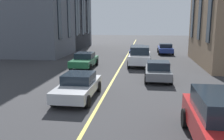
# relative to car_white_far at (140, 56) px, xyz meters

# --- Properties ---
(lane_centre_line) EXTENTS (80.00, 0.16, 0.01)m
(lane_centre_line) POSITION_rel_car_white_far_xyz_m (-4.48, 1.77, -0.96)
(lane_centre_line) COLOR #D8C64C
(lane_centre_line) RESTS_ON ground_plane
(car_white_far) EXTENTS (4.70, 2.14, 1.88)m
(car_white_far) POSITION_rel_car_white_far_xyz_m (0.00, 0.00, 0.00)
(car_white_far) COLOR silver
(car_white_far) RESTS_ON ground_plane
(car_green_trailing) EXTENTS (4.40, 1.95, 1.37)m
(car_green_trailing) POSITION_rel_car_white_far_xyz_m (-1.66, 5.05, -0.27)
(car_green_trailing) COLOR #1E6038
(car_green_trailing) RESTS_ON ground_plane
(car_silver_parked_b) EXTENTS (4.40, 1.95, 1.37)m
(car_silver_parked_b) POSITION_rel_car_white_far_xyz_m (-10.74, 3.11, -0.27)
(car_silver_parked_b) COLOR #B7BABF
(car_silver_parked_b) RESTS_ON ground_plane
(car_red_parked_a) EXTENTS (4.70, 2.14, 1.88)m
(car_red_parked_a) POSITION_rel_car_white_far_xyz_m (-15.43, -3.13, 0.00)
(car_red_parked_a) COLOR #B21E1E
(car_red_parked_a) RESTS_ON ground_plane
(car_blue_near) EXTENTS (4.40, 1.95, 1.37)m
(car_blue_near) POSITION_rel_car_white_far_xyz_m (6.86, 0.47, -0.27)
(car_blue_near) COLOR navy
(car_blue_near) RESTS_ON ground_plane
(car_grey_oncoming) EXTENTS (3.90, 1.89, 1.40)m
(car_grey_oncoming) POSITION_rel_car_white_far_xyz_m (-5.80, -1.46, -0.27)
(car_grey_oncoming) COLOR slate
(car_grey_oncoming) RESTS_ON ground_plane
(car_blue_mid) EXTENTS (4.40, 1.95, 1.37)m
(car_blue_mid) POSITION_rel_car_white_far_xyz_m (9.60, -3.13, -0.27)
(car_blue_mid) COLOR navy
(car_blue_mid) RESTS_ON ground_plane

